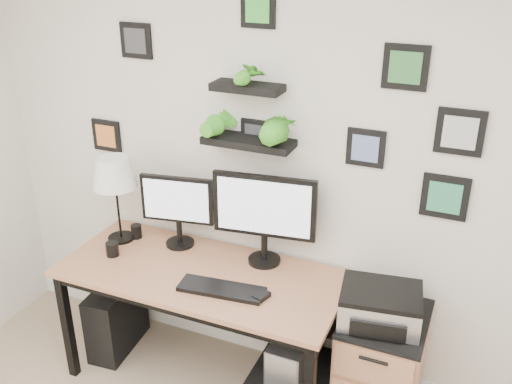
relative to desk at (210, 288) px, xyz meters
The scene contains 14 objects.
room 0.79m from the desk, 36.21° to the left, with size 4.00×4.00×4.00m.
desk is the anchor object (origin of this frame).
monitor_left 0.52m from the desk, 148.95° to the left, with size 0.44×0.20×0.45m.
monitor_right 0.55m from the desk, 37.71° to the left, with size 0.58×0.21×0.54m.
keyboard 0.26m from the desk, 46.09° to the right, with size 0.46×0.15×0.02m, color black.
mouse 0.42m from the desk, 20.44° to the right, with size 0.06×0.09×0.03m, color black.
table_lamp 0.87m from the desk, behind, with size 0.26×0.26×0.54m.
mug 0.62m from the desk, behind, with size 0.07×0.07×0.08m, color black.
pen_cup 0.63m from the desk, 165.34° to the left, with size 0.07×0.07×0.09m, color black.
pc_tower_black 0.80m from the desk, behind, with size 0.20×0.45×0.45m, color black.
pc_tower_grey 0.65m from the desk, ahead, with size 0.20×0.45×0.44m.
file_cabinet 1.03m from the desk, ahead, with size 0.43×0.53×0.67m.
printer 0.97m from the desk, ahead, with size 0.44×0.37×0.18m.
wall_decor 1.07m from the desk, 49.90° to the left, with size 2.27×0.18×1.06m.
Camera 1 is at (0.88, -0.74, 2.48)m, focal length 40.00 mm.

